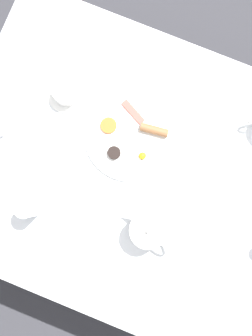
{
  "coord_description": "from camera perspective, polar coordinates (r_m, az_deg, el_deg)",
  "views": [
    {
      "loc": [
        -0.12,
        -0.05,
        2.04
      ],
      "look_at": [
        0.0,
        0.0,
        0.73
      ],
      "focal_mm": 42.0,
      "sensor_mm": 36.0,
      "label": 1
    }
  ],
  "objects": [
    {
      "name": "teapot_near",
      "position": [
        1.28,
        3.16,
        -8.98
      ],
      "size": [
        0.12,
        0.2,
        0.13
      ],
      "rotation": [
        0.0,
        0.0,
        1.19
      ],
      "color": "white",
      "rests_on": "table"
    },
    {
      "name": "water_glass_tall",
      "position": [
        1.3,
        -13.95,
        -5.64
      ],
      "size": [
        0.06,
        0.06,
        0.13
      ],
      "color": "white",
      "rests_on": "table"
    },
    {
      "name": "knife_by_plate",
      "position": [
        1.39,
        11.1,
        -19.4
      ],
      "size": [
        0.02,
        0.22,
        0.0
      ],
      "rotation": [
        0.0,
        0.0,
        3.15
      ],
      "color": "silver",
      "rests_on": "table"
    },
    {
      "name": "table",
      "position": [
        1.4,
        0.0,
        -0.32
      ],
      "size": [
        0.99,
        1.18,
        0.71
      ],
      "color": "silver",
      "rests_on": "ground_plane"
    },
    {
      "name": "spoon_for_tea",
      "position": [
        1.42,
        12.18,
        11.3
      ],
      "size": [
        0.16,
        0.03,
        0.0
      ],
      "rotation": [
        0.0,
        0.0,
        1.68
      ],
      "color": "silver",
      "rests_on": "table"
    },
    {
      "name": "fork_by_plate",
      "position": [
        1.37,
        12.06,
        0.63
      ],
      "size": [
        0.02,
        0.17,
        0.0
      ],
      "rotation": [
        0.0,
        0.0,
        3.11
      ],
      "color": "silver",
      "rests_on": "table"
    },
    {
      "name": "breakfast_plate",
      "position": [
        1.34,
        0.76,
        4.66
      ],
      "size": [
        0.31,
        0.31,
        0.04
      ],
      "color": "white",
      "rests_on": "table"
    },
    {
      "name": "teacup_with_saucer_left",
      "position": [
        1.37,
        -8.78,
        10.76
      ],
      "size": [
        0.13,
        0.13,
        0.06
      ],
      "color": "white",
      "rests_on": "table"
    },
    {
      "name": "ground_plane",
      "position": [
        2.04,
        0.0,
        -1.96
      ],
      "size": [
        8.0,
        8.0,
        0.0
      ],
      "primitive_type": "plane",
      "color": "#333338"
    }
  ]
}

